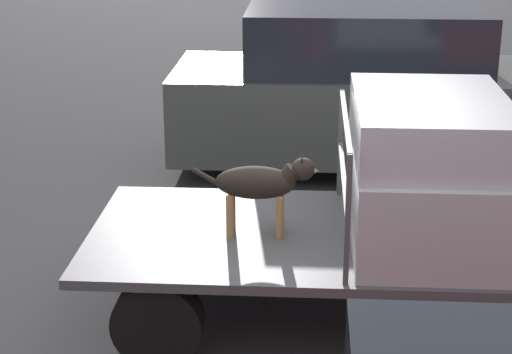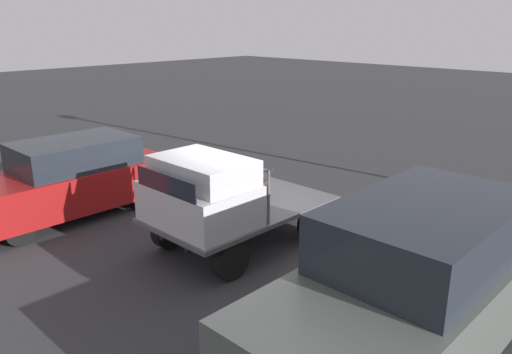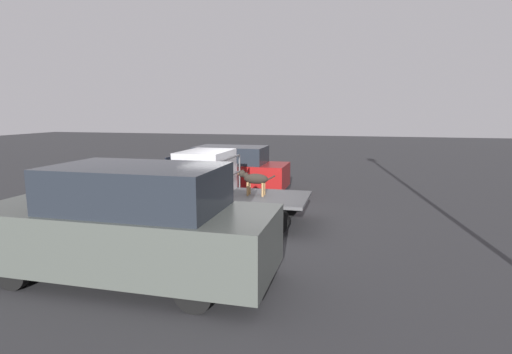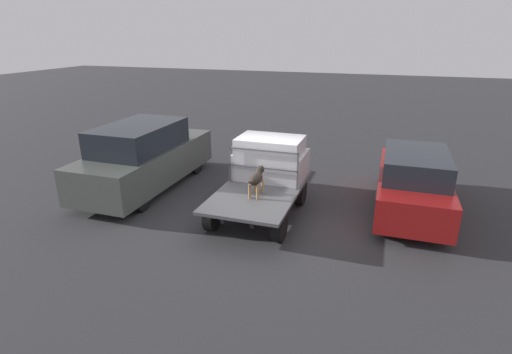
# 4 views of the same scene
# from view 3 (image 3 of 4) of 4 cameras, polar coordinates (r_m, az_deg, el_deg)

# --- Properties ---
(ground_plane) EXTENTS (80.00, 80.00, 0.00)m
(ground_plane) POSITION_cam_3_polar(r_m,az_deg,el_deg) (10.91, -2.27, -6.49)
(ground_plane) COLOR #2D2D30
(flatbed_truck) EXTENTS (3.64, 2.04, 0.76)m
(flatbed_truck) POSITION_cam_3_polar(r_m,az_deg,el_deg) (10.77, -2.29, -3.62)
(flatbed_truck) COLOR black
(flatbed_truck) RESTS_ON ground
(truck_cab) EXTENTS (1.42, 1.92, 1.17)m
(truck_cab) POSITION_cam_3_polar(r_m,az_deg,el_deg) (10.96, -7.50, 0.54)
(truck_cab) COLOR #B7B7BC
(truck_cab) RESTS_ON flatbed_truck
(truck_headboard) EXTENTS (0.04, 1.92, 1.00)m
(truck_headboard) POSITION_cam_3_polar(r_m,az_deg,el_deg) (10.70, -3.78, 0.93)
(truck_headboard) COLOR #4C4C4F
(truck_headboard) RESTS_ON flatbed_truck
(dog) EXTENTS (1.04, 0.27, 0.71)m
(dog) POSITION_cam_3_polar(r_m,az_deg,el_deg) (10.60, -0.33, -0.26)
(dog) COLOR #9E7547
(dog) RESTS_ON flatbed_truck
(parked_sedan) EXTENTS (4.56, 1.77, 1.72)m
(parked_sedan) POSITION_cam_3_polar(r_m,az_deg,el_deg) (14.78, -4.17, 1.07)
(parked_sedan) COLOR black
(parked_sedan) RESTS_ON ground
(parked_pickup_far) EXTENTS (5.30, 1.99, 2.06)m
(parked_pickup_far) POSITION_cam_3_polar(r_m,az_deg,el_deg) (7.43, -17.66, -6.51)
(parked_pickup_far) COLOR black
(parked_pickup_far) RESTS_ON ground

